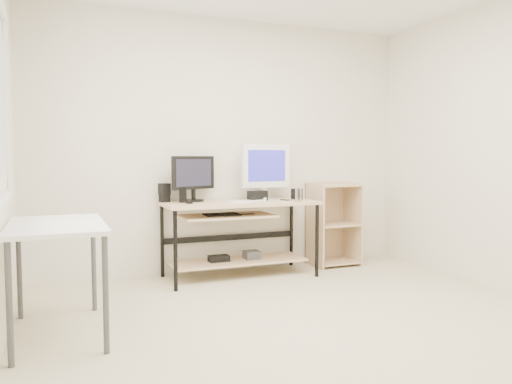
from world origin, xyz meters
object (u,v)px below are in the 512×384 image
object	(u,v)px
side_table	(57,235)
audio_controller	(183,195)
white_imac	(266,167)
desk	(237,223)
shelf_unit	(332,224)
black_monitor	(193,176)

from	to	relation	value
side_table	audio_controller	size ratio (longest dim) A/B	7.02
white_imac	audio_controller	size ratio (longest dim) A/B	4.02
desk	shelf_unit	size ratio (longest dim) A/B	1.67
side_table	black_monitor	world-z (taller)	black_monitor
black_monitor	audio_controller	size ratio (longest dim) A/B	3.28
black_monitor	white_imac	bearing A→B (deg)	-24.45
white_imac	audio_controller	distance (m)	0.93
desk	black_monitor	world-z (taller)	black_monitor
shelf_unit	black_monitor	size ratio (longest dim) A/B	1.92
black_monitor	white_imac	size ratio (longest dim) A/B	0.82
black_monitor	audio_controller	bearing A→B (deg)	-169.08
shelf_unit	black_monitor	distance (m)	1.66
black_monitor	desk	bearing A→B (deg)	-45.47
side_table	shelf_unit	size ratio (longest dim) A/B	1.11
shelf_unit	side_table	bearing A→B (deg)	-156.67
shelf_unit	black_monitor	xyz separation A→B (m)	(-1.57, 0.00, 0.55)
side_table	white_imac	bearing A→B (deg)	30.70
shelf_unit	black_monitor	bearing A→B (deg)	179.90
side_table	black_monitor	xyz separation A→B (m)	(1.26, 1.22, 0.33)
desk	shelf_unit	distance (m)	1.19
desk	shelf_unit	xyz separation A→B (m)	(1.18, 0.16, -0.09)
shelf_unit	white_imac	world-z (taller)	white_imac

